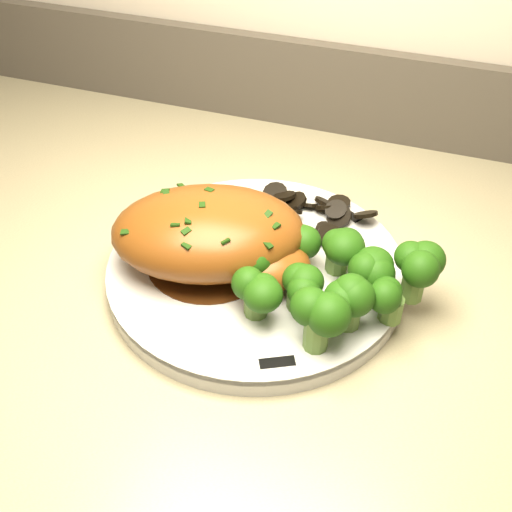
% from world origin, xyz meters
% --- Properties ---
extents(plate, '(0.39, 0.39, 0.02)m').
position_xyz_m(plate, '(-0.11, 1.66, 0.97)').
color(plate, silver).
rests_on(plate, counter).
extents(rim_accent_0, '(0.03, 0.03, 0.00)m').
position_xyz_m(rim_accent_0, '(-0.03, 1.77, 0.98)').
color(rim_accent_0, black).
rests_on(rim_accent_0, plate).
extents(rim_accent_1, '(0.01, 0.03, 0.00)m').
position_xyz_m(rim_accent_1, '(-0.24, 1.67, 0.98)').
color(rim_accent_1, black).
rests_on(rim_accent_1, plate).
extents(rim_accent_2, '(0.03, 0.02, 0.00)m').
position_xyz_m(rim_accent_2, '(-0.05, 1.55, 0.98)').
color(rim_accent_2, black).
rests_on(rim_accent_2, plate).
extents(gravy_pool, '(0.13, 0.13, 0.00)m').
position_xyz_m(gravy_pool, '(-0.15, 1.65, 0.98)').
color(gravy_pool, '#3D1E0B').
rests_on(gravy_pool, plate).
extents(chicken_breast, '(0.23, 0.19, 0.07)m').
position_xyz_m(chicken_breast, '(-0.14, 1.65, 1.02)').
color(chicken_breast, brown).
rests_on(chicken_breast, plate).
extents(mushroom_pile, '(0.11, 0.08, 0.03)m').
position_xyz_m(mushroom_pile, '(-0.07, 1.74, 0.99)').
color(mushroom_pile, black).
rests_on(mushroom_pile, plate).
extents(broccoli_florets, '(0.18, 0.14, 0.05)m').
position_xyz_m(broccoli_florets, '(-0.02, 1.64, 1.01)').
color(broccoli_florets, olive).
rests_on(broccoli_florets, plate).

